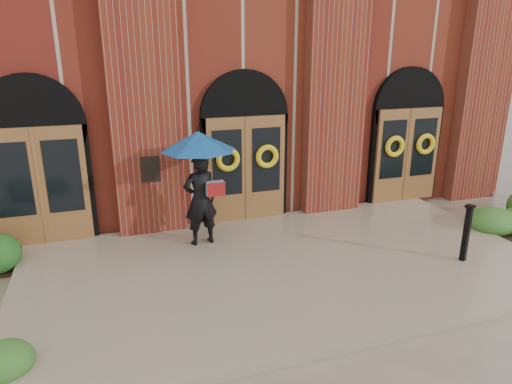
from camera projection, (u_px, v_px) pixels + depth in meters
name	position (u px, v px, depth m)	size (l,w,h in m)	color
ground	(289.00, 273.00, 8.82)	(90.00, 90.00, 0.00)	gray
landing	(286.00, 266.00, 8.93)	(10.00, 5.30, 0.15)	gray
church_building	(193.00, 67.00, 15.68)	(16.20, 12.53, 7.00)	maroon
man_with_umbrella	(199.00, 167.00, 9.29)	(1.72, 1.72, 2.42)	black
metal_post	(466.00, 232.00, 8.84)	(0.20, 0.20, 1.15)	black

